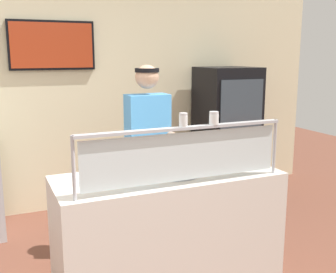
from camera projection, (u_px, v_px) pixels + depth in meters
ground_plane at (140, 252)px, 3.91m from camera, size 12.00×12.00×0.00m
shop_rear_unit at (96, 95)px, 4.98m from camera, size 6.13×0.13×2.70m
serving_counter at (168, 233)px, 3.22m from camera, size 1.73×0.69×0.95m
sneeze_guard at (185, 148)px, 2.82m from camera, size 1.55×0.06×0.42m
pizza_tray at (174, 172)px, 3.15m from camera, size 0.41×0.41×0.04m
pizza_server at (170, 170)px, 3.11m from camera, size 0.12×0.29×0.01m
parmesan_shaker at (183, 121)px, 2.78m from camera, size 0.06×0.06×0.10m
pepper_flake_shaker at (214, 119)px, 2.87m from camera, size 0.07×0.07×0.09m
worker_figure at (148, 149)px, 3.74m from camera, size 0.41×0.50×1.76m
drink_fridge at (226, 133)px, 5.31m from camera, size 0.69×0.67×1.69m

